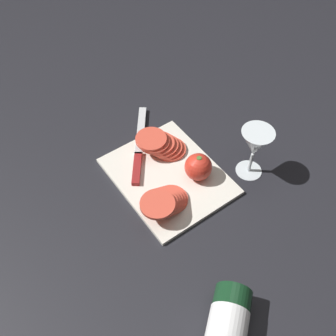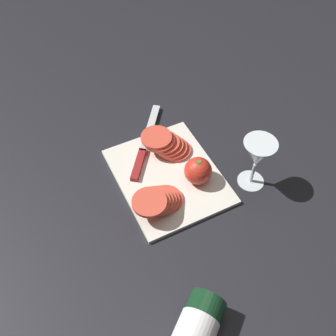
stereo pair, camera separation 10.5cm
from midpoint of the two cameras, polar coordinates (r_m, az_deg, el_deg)
name	(u,v)px [view 2 (the right image)]	position (r m, az deg, el deg)	size (l,w,h in m)	color
ground_plane	(183,190)	(1.06, 5.09, -3.37)	(3.00, 3.00, 0.00)	black
cutting_board	(168,176)	(1.08, 2.78, -1.35)	(0.33, 0.27, 0.01)	silver
wine_glass	(258,156)	(1.03, 15.75, 1.56)	(0.09, 0.09, 0.16)	silver
whole_tomato	(198,171)	(1.04, 7.25, -0.58)	(0.07, 0.07, 0.08)	red
knife	(141,156)	(1.11, -1.21, 1.63)	(0.26, 0.20, 0.01)	silver
tomato_slice_stack_near	(166,144)	(1.11, 2.43, 3.38)	(0.12, 0.13, 0.05)	#DB4C38
tomato_slice_stack_far	(158,201)	(0.99, 1.55, -4.97)	(0.10, 0.14, 0.05)	#DB4C38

